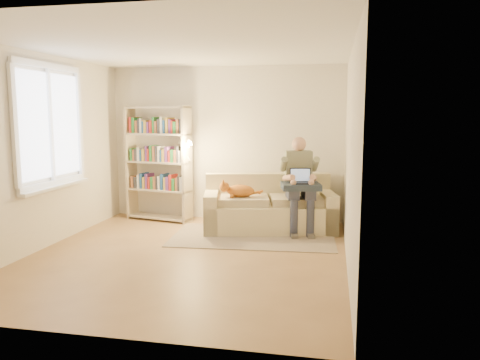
% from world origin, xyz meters
% --- Properties ---
extents(floor, '(4.50, 4.50, 0.00)m').
position_xyz_m(floor, '(0.00, 0.00, 0.00)').
color(floor, olive).
rests_on(floor, ground).
extents(ceiling, '(4.00, 4.50, 0.02)m').
position_xyz_m(ceiling, '(0.00, 0.00, 2.60)').
color(ceiling, white).
rests_on(ceiling, wall_back).
extents(wall_left, '(0.02, 4.50, 2.60)m').
position_xyz_m(wall_left, '(-2.00, 0.00, 1.30)').
color(wall_left, silver).
rests_on(wall_left, floor).
extents(wall_right, '(0.02, 4.50, 2.60)m').
position_xyz_m(wall_right, '(2.00, 0.00, 1.30)').
color(wall_right, silver).
rests_on(wall_right, floor).
extents(wall_back, '(4.00, 0.02, 2.60)m').
position_xyz_m(wall_back, '(0.00, 2.25, 1.30)').
color(wall_back, silver).
rests_on(wall_back, floor).
extents(wall_front, '(4.00, 0.02, 2.60)m').
position_xyz_m(wall_front, '(0.00, -2.25, 1.30)').
color(wall_front, silver).
rests_on(wall_front, floor).
extents(window, '(0.12, 1.52, 1.69)m').
position_xyz_m(window, '(-1.95, 0.20, 1.38)').
color(window, white).
rests_on(window, wall_left).
extents(sofa, '(2.15, 1.30, 0.85)m').
position_xyz_m(sofa, '(0.84, 1.60, 0.31)').
color(sofa, beige).
rests_on(sofa, floor).
extents(person, '(0.52, 0.71, 1.46)m').
position_xyz_m(person, '(1.32, 1.54, 0.82)').
color(person, gray).
rests_on(person, sofa).
extents(cat, '(0.62, 0.32, 0.24)m').
position_xyz_m(cat, '(0.40, 1.37, 0.64)').
color(cat, orange).
rests_on(cat, sofa).
extents(blanket, '(0.65, 0.57, 0.09)m').
position_xyz_m(blanket, '(1.35, 1.41, 0.73)').
color(blanket, '#242F3F').
rests_on(blanket, person).
extents(laptop, '(0.36, 0.31, 0.28)m').
position_xyz_m(laptop, '(1.35, 1.42, 0.83)').
color(laptop, black).
rests_on(laptop, blanket).
extents(bookshelf, '(1.27, 0.61, 1.94)m').
position_xyz_m(bookshelf, '(-1.08, 1.89, 1.07)').
color(bookshelf, '#BDAD8F').
rests_on(bookshelf, floor).
extents(rug, '(2.45, 1.55, 0.01)m').
position_xyz_m(rug, '(0.68, 1.08, 0.01)').
color(rug, gray).
rests_on(rug, floor).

